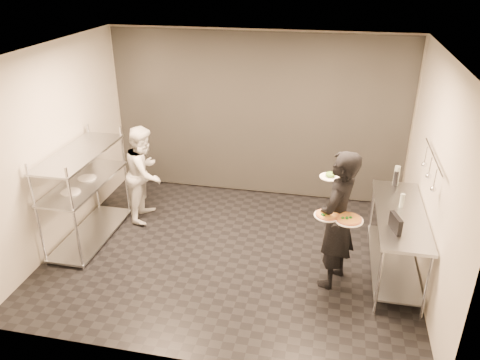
% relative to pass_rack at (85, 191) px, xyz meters
% --- Properties ---
extents(room_shell, '(5.00, 4.00, 2.80)m').
position_rel_pass_rack_xyz_m(room_shell, '(2.15, 1.18, 0.63)').
color(room_shell, black).
rests_on(room_shell, ground).
extents(pass_rack, '(0.60, 1.60, 1.50)m').
position_rel_pass_rack_xyz_m(pass_rack, '(0.00, 0.00, 0.00)').
color(pass_rack, silver).
rests_on(pass_rack, ground).
extents(prep_counter, '(0.60, 1.80, 0.92)m').
position_rel_pass_rack_xyz_m(prep_counter, '(4.33, 0.00, -0.14)').
color(prep_counter, silver).
rests_on(prep_counter, ground).
extents(utensil_rail, '(0.07, 1.20, 0.31)m').
position_rel_pass_rack_xyz_m(utensil_rail, '(4.58, 0.00, 0.78)').
color(utensil_rail, silver).
rests_on(utensil_rail, room_shell).
extents(waiter, '(0.64, 0.77, 1.81)m').
position_rel_pass_rack_xyz_m(waiter, '(3.55, -0.34, 0.14)').
color(waiter, black).
rests_on(waiter, ground).
extents(chef, '(0.61, 0.76, 1.52)m').
position_rel_pass_rack_xyz_m(chef, '(0.60, 0.76, -0.01)').
color(chef, white).
rests_on(chef, ground).
extents(pizza_plate_near, '(0.32, 0.32, 0.05)m').
position_rel_pass_rack_xyz_m(pizza_plate_near, '(3.43, -0.50, 0.29)').
color(pizza_plate_near, white).
rests_on(pizza_plate_near, waiter).
extents(pizza_plate_far, '(0.35, 0.35, 0.05)m').
position_rel_pass_rack_xyz_m(pizza_plate_far, '(3.67, -0.53, 0.28)').
color(pizza_plate_far, white).
rests_on(pizza_plate_far, waiter).
extents(salad_plate, '(0.27, 0.27, 0.07)m').
position_rel_pass_rack_xyz_m(salad_plate, '(3.42, -0.03, 0.59)').
color(salad_plate, white).
rests_on(salad_plate, waiter).
extents(pos_monitor, '(0.13, 0.28, 0.20)m').
position_rel_pass_rack_xyz_m(pos_monitor, '(4.21, -0.46, 0.25)').
color(pos_monitor, black).
rests_on(pos_monitor, prep_counter).
extents(bottle_green, '(0.08, 0.08, 0.28)m').
position_rel_pass_rack_xyz_m(bottle_green, '(4.33, 0.80, 0.29)').
color(bottle_green, gray).
rests_on(bottle_green, prep_counter).
extents(bottle_clear, '(0.06, 0.06, 0.19)m').
position_rel_pass_rack_xyz_m(bottle_clear, '(4.34, 0.14, 0.25)').
color(bottle_clear, gray).
rests_on(bottle_clear, prep_counter).
extents(bottle_dark, '(0.06, 0.06, 0.21)m').
position_rel_pass_rack_xyz_m(bottle_dark, '(4.32, 0.76, 0.26)').
color(bottle_dark, black).
rests_on(bottle_dark, prep_counter).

